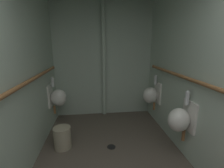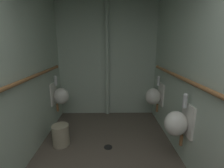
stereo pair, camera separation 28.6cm
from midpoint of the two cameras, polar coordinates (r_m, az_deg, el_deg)
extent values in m
cube|color=brown|center=(2.55, 1.47, -27.13)|extent=(2.33, 3.50, 0.08)
cube|color=#B1C3B1|center=(2.21, -29.31, 4.52)|extent=(0.06, 3.50, 2.69)
cube|color=#B1C3B1|center=(2.29, 31.46, 4.55)|extent=(0.06, 3.50, 2.69)
cube|color=#B1C3B1|center=(3.65, 0.53, 9.38)|extent=(2.33, 0.06, 2.69)
ellipsoid|color=silver|center=(3.36, -15.48, -4.21)|extent=(0.30, 0.26, 0.34)
cube|color=silver|center=(3.39, -18.08, -3.36)|extent=(0.03, 0.30, 0.44)
cylinder|color=silver|center=(3.30, -17.34, 0.93)|extent=(0.06, 0.06, 0.16)
sphere|color=silver|center=(3.28, -17.45, 2.38)|extent=(0.06, 0.06, 0.06)
cylinder|color=#936038|center=(3.47, -16.82, -8.11)|extent=(0.04, 0.04, 0.16)
ellipsoid|color=silver|center=(2.39, 25.28, -12.77)|extent=(0.30, 0.26, 0.34)
cube|color=silver|center=(2.44, 28.75, -11.33)|extent=(0.03, 0.30, 0.44)
cylinder|color=silver|center=(2.31, 28.09, -5.62)|extent=(0.06, 0.06, 0.16)
sphere|color=silver|center=(2.29, 28.34, -3.61)|extent=(0.06, 0.06, 0.06)
cylinder|color=#936038|center=(2.55, 26.79, -17.60)|extent=(0.04, 0.04, 0.16)
ellipsoid|color=silver|center=(3.36, 16.98, -4.34)|extent=(0.30, 0.26, 0.34)
cube|color=silver|center=(3.39, 19.54, -3.46)|extent=(0.03, 0.30, 0.44)
cylinder|color=silver|center=(3.30, 18.85, 0.82)|extent=(0.06, 0.06, 0.16)
sphere|color=silver|center=(3.29, 18.96, 2.26)|extent=(0.06, 0.06, 0.06)
cylinder|color=#936038|center=(3.47, 18.27, -8.21)|extent=(0.04, 0.04, 0.16)
cylinder|color=#936038|center=(2.22, -26.44, 0.93)|extent=(0.05, 2.67, 0.05)
sphere|color=#936038|center=(3.45, -17.06, 5.99)|extent=(0.06, 0.06, 0.06)
cylinder|color=#936038|center=(2.28, 29.01, 0.93)|extent=(0.05, 2.61, 0.05)
sphere|color=#936038|center=(3.45, 18.42, 5.88)|extent=(0.06, 0.06, 0.06)
cylinder|color=#B1C3B1|center=(3.54, 0.49, 9.24)|extent=(0.08, 0.08, 2.64)
cylinder|color=black|center=(2.79, 1.75, -21.79)|extent=(0.14, 0.14, 0.01)
cylinder|color=#9E937A|center=(2.85, -15.12, -17.36)|extent=(0.27, 0.27, 0.36)
camera|label=1|loc=(0.14, -90.82, -0.20)|focal=25.29mm
camera|label=2|loc=(0.14, 89.18, 0.20)|focal=25.29mm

